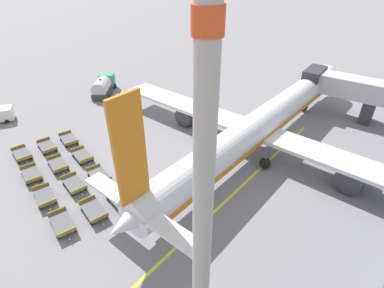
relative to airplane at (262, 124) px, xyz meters
The scene contains 17 objects.
ground_plane 13.63m from the airplane, behind, with size 500.00×500.00×0.00m, color gray.
airplane is the anchor object (origin of this frame).
fuel_tanker_secondary 29.90m from the airplane, behind, with size 6.64×7.08×3.23m.
baggage_dolly_row_near_col_a 29.66m from the airplane, 134.73° to the right, with size 3.99×2.17×0.92m.
baggage_dolly_row_near_col_b 27.37m from the airplane, 125.92° to the right, with size 3.99×2.31×0.92m.
baggage_dolly_row_near_col_c 25.68m from the airplane, 116.52° to the right, with size 3.99×2.39×0.92m.
baggage_dolly_row_near_col_d 24.62m from the airplane, 105.90° to the right, with size 3.99×2.36×0.92m.
baggage_dolly_row_mid_a_col_a 27.23m from the airplane, 138.04° to the right, with size 3.99×2.24×0.92m.
baggage_dolly_row_mid_a_col_b 24.81m from the airplane, 128.91° to the right, with size 3.99×2.31×0.92m.
baggage_dolly_row_mid_a_col_c 22.80m from the airplane, 118.66° to the right, with size 3.99×2.17×0.92m.
baggage_dolly_row_mid_a_col_d 21.75m from the airplane, 106.06° to the right, with size 3.99×2.26×0.92m.
baggage_dolly_row_mid_b_col_a 25.13m from the airplane, 141.94° to the right, with size 3.99×2.37×0.92m.
baggage_dolly_row_mid_b_col_b 22.30m from the airplane, 132.41° to the right, with size 3.99×2.21×0.92m.
baggage_dolly_row_mid_b_col_c 20.23m from the airplane, 120.33° to the right, with size 3.99×2.27×0.92m.
baggage_dolly_row_mid_b_col_d 19.15m from the airplane, 106.66° to the right, with size 3.99×2.15×0.92m.
apron_light_mast 29.48m from the airplane, 67.03° to the right, with size 2.00×0.70×25.27m.
stand_guidance_stripe 10.89m from the airplane, 75.78° to the right, with size 0.77×37.62×0.01m.
Camera 1 is at (27.78, -30.93, 20.99)m, focal length 28.00 mm.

